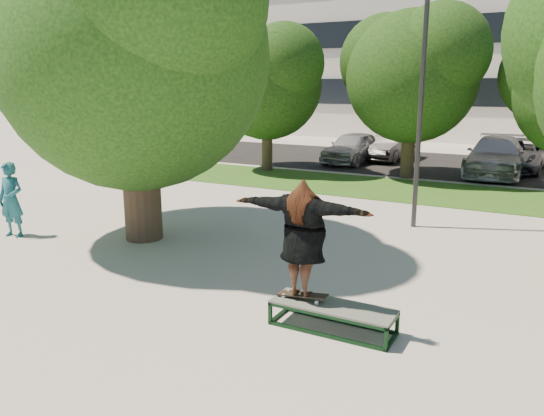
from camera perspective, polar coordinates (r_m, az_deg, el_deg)
The scene contains 15 objects.
ground at distance 9.53m, azimuth 1.66°, elevation -8.19°, with size 120.00×120.00×0.00m, color #A49D97.
grass_strip at distance 18.02m, azimuth 18.38°, elevation 1.43°, with size 30.00×4.00×0.02m, color #204814.
asphalt_strip at distance 24.51m, azimuth 18.86°, elevation 4.35°, with size 40.00×8.00×0.01m, color black.
tree_left at distance 12.28m, azimuth -14.71°, elevation 17.21°, with size 6.96×5.95×7.12m.
bg_tree_left at distance 21.74m, azimuth -0.62°, elevation 13.88°, with size 5.28×4.51×5.77m.
bg_tree_mid at distance 20.64m, azimuth 14.72°, elevation 14.29°, with size 5.76×4.92×6.24m.
lamppost at distance 13.27m, azimuth 15.76°, elevation 11.32°, with size 0.25×0.15×6.11m.
office_building at distance 40.61m, azimuth 20.96°, elevation 18.78°, with size 30.00×14.12×16.00m.
grind_box at distance 7.86m, azimuth 6.51°, elevation -11.60°, with size 1.80×0.60×0.38m.
skater_rig at distance 7.65m, azimuth 3.34°, elevation -3.26°, with size 2.12×0.58×1.80m.
bystander at distance 13.63m, azimuth -26.25°, elevation 0.81°, with size 0.64×0.42×1.74m, color #1B5A68.
car_silver_a at distance 24.20m, azimuth 8.69°, elevation 6.46°, with size 1.65×4.09×1.39m, color #AAA9AE.
car_dark at distance 25.36m, azimuth 12.71°, elevation 6.46°, with size 1.36×3.89×1.28m, color black.
car_grey at distance 24.04m, azimuth 24.82°, elevation 5.24°, with size 2.16×4.68×1.30m, color #5A5A5F.
car_silver_b at distance 22.49m, azimuth 22.94°, elevation 5.15°, with size 2.05×5.03×1.46m, color #A6A5AA.
Camera 1 is at (3.99, -7.93, 3.48)m, focal length 35.00 mm.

